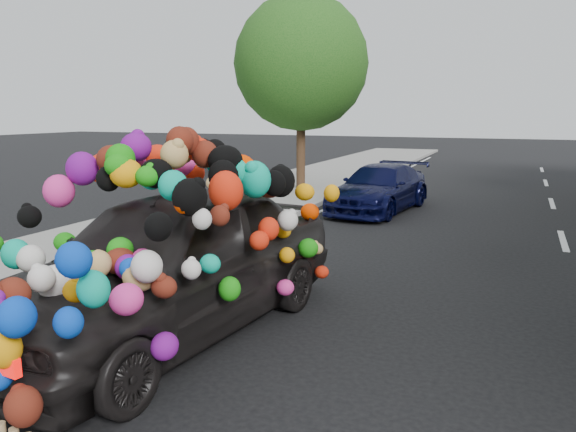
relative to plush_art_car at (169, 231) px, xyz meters
The scene contains 6 objects.
ground 2.51m from the plush_art_car, 64.76° to the left, with size 100.00×100.00×0.00m, color black.
sidewalk 4.07m from the plush_art_car, 149.38° to the left, with size 4.00×60.00×0.12m, color gray.
kerb 2.70m from the plush_art_car, 125.35° to the left, with size 0.15×60.00×0.13m, color gray.
tree_near_sidewalk 12.17m from the plush_art_car, 103.99° to the left, with size 4.20×4.20×6.13m.
plush_art_car is the anchor object (origin of this frame).
navy_sedan 9.01m from the plush_art_car, 88.09° to the left, with size 1.67×4.10×1.19m, color black.
Camera 1 is at (2.70, -7.23, 2.56)m, focal length 35.00 mm.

